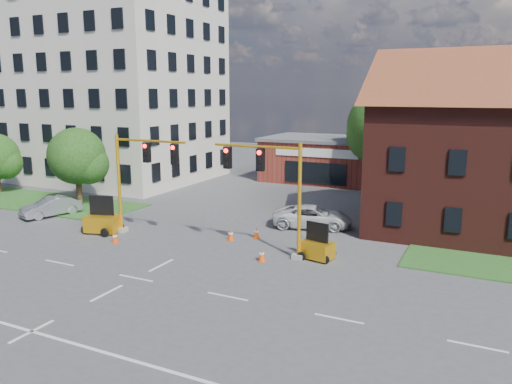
% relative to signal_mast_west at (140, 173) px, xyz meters
% --- Properties ---
extents(ground, '(120.00, 120.00, 0.00)m').
position_rel_signal_mast_west_xyz_m(ground, '(4.36, -6.00, -3.92)').
color(ground, '#49494C').
rests_on(ground, ground).
extents(grass_verge_nw, '(22.00, 6.00, 0.08)m').
position_rel_signal_mast_west_xyz_m(grass_verge_nw, '(-15.64, 4.00, -3.88)').
color(grass_verge_nw, '#275620').
rests_on(grass_verge_nw, ground).
extents(lane_markings, '(60.00, 36.00, 0.01)m').
position_rel_signal_mast_west_xyz_m(lane_markings, '(4.36, -9.00, -3.91)').
color(lane_markings, silver).
rests_on(lane_markings, ground).
extents(office_block, '(18.40, 15.40, 20.60)m').
position_rel_signal_mast_west_xyz_m(office_block, '(-15.64, 15.91, 6.39)').
color(office_block, beige).
rests_on(office_block, ground).
extents(brick_shop, '(12.40, 8.40, 4.30)m').
position_rel_signal_mast_west_xyz_m(brick_shop, '(4.36, 23.99, -1.76)').
color(brick_shop, maroon).
rests_on(brick_shop, ground).
extents(tree_large, '(8.03, 7.64, 9.44)m').
position_rel_signal_mast_west_xyz_m(tree_large, '(11.25, 21.08, 1.46)').
color(tree_large, '#3A2715').
rests_on(tree_large, ground).
extents(tree_nw_front, '(4.59, 4.37, 6.08)m').
position_rel_signal_mast_west_xyz_m(tree_nw_front, '(-9.42, 4.58, -0.20)').
color(tree_nw_front, '#3A2715').
rests_on(tree_nw_front, ground).
extents(signal_mast_west, '(5.30, 0.60, 6.20)m').
position_rel_signal_mast_west_xyz_m(signal_mast_west, '(0.00, 0.00, 0.00)').
color(signal_mast_west, gray).
rests_on(signal_mast_west, ground).
extents(signal_mast_east, '(5.30, 0.60, 6.20)m').
position_rel_signal_mast_west_xyz_m(signal_mast_east, '(8.71, 0.00, 0.00)').
color(signal_mast_east, gray).
rests_on(signal_mast_east, ground).
extents(trailer_west, '(2.29, 1.83, 2.29)m').
position_rel_signal_mast_west_xyz_m(trailer_west, '(-2.59, -0.64, -3.20)').
color(trailer_west, orange).
rests_on(trailer_west, ground).
extents(trailer_east, '(1.89, 1.47, 1.91)m').
position_rel_signal_mast_west_xyz_m(trailer_east, '(11.23, 0.44, -3.32)').
color(trailer_east, orange).
rests_on(trailer_east, ground).
extents(cone_a, '(0.40, 0.40, 0.70)m').
position_rel_signal_mast_west_xyz_m(cone_a, '(-0.41, -2.01, -3.58)').
color(cone_a, '#DB460B').
rests_on(cone_a, ground).
extents(cone_b, '(0.40, 0.40, 0.70)m').
position_rel_signal_mast_west_xyz_m(cone_b, '(5.46, 1.44, -3.58)').
color(cone_b, '#DB460B').
rests_on(cone_b, ground).
extents(cone_c, '(0.40, 0.40, 0.70)m').
position_rel_signal_mast_west_xyz_m(cone_c, '(8.74, -1.17, -3.58)').
color(cone_c, '#DB460B').
rests_on(cone_c, ground).
extents(cone_d, '(0.40, 0.40, 0.70)m').
position_rel_signal_mast_west_xyz_m(cone_d, '(6.66, 2.51, -3.58)').
color(cone_d, '#DB460B').
rests_on(cone_d, ground).
extents(pickup_white, '(5.61, 3.68, 1.44)m').
position_rel_signal_mast_west_xyz_m(pickup_white, '(8.90, 6.33, -3.20)').
color(pickup_white, silver).
rests_on(pickup_white, ground).
extents(sedan_silver_front, '(2.70, 4.40, 1.37)m').
position_rel_signal_mast_west_xyz_m(sedan_silver_front, '(-8.96, 1.08, -3.24)').
color(sedan_silver_front, '#929498').
rests_on(sedan_silver_front, ground).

